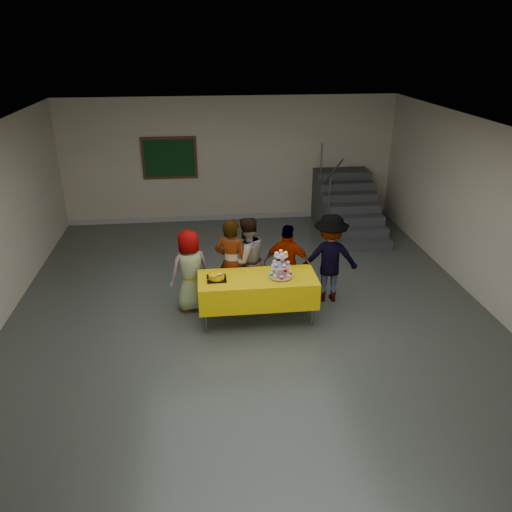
{
  "coord_description": "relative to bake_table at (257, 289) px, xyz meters",
  "views": [
    {
      "loc": [
        -0.75,
        -6.92,
        4.28
      ],
      "look_at": [
        0.08,
        0.28,
        1.05
      ],
      "focal_mm": 35.0,
      "sensor_mm": 36.0,
      "label": 1
    }
  ],
  "objects": [
    {
      "name": "room_shell",
      "position": [
        -0.08,
        -0.07,
        1.57
      ],
      "size": [
        10.0,
        10.04,
        3.02
      ],
      "color": "#4C514C",
      "rests_on": "ground"
    },
    {
      "name": "bake_table",
      "position": [
        0.0,
        0.0,
        0.0
      ],
      "size": [
        1.88,
        0.78,
        0.77
      ],
      "color": "#595960",
      "rests_on": "ground"
    },
    {
      "name": "cupcake_stand",
      "position": [
        0.36,
        -0.03,
        0.38
      ],
      "size": [
        0.38,
        0.38,
        0.44
      ],
      "color": "silver",
      "rests_on": "bake_table"
    },
    {
      "name": "bear_cake",
      "position": [
        -0.64,
        0.01,
        0.27
      ],
      "size": [
        0.32,
        0.36,
        0.12
      ],
      "color": "black",
      "rests_on": "bake_table"
    },
    {
      "name": "schoolchild_a",
      "position": [
        -1.07,
        0.52,
        0.14
      ],
      "size": [
        0.8,
        0.69,
        1.4
      ],
      "primitive_type": "imported",
      "rotation": [
        0.0,
        0.0,
        3.56
      ],
      "color": "slate",
      "rests_on": "ground"
    },
    {
      "name": "schoolchild_b",
      "position": [
        -0.38,
        0.54,
        0.22
      ],
      "size": [
        0.67,
        0.57,
        1.56
      ],
      "primitive_type": "imported",
      "rotation": [
        0.0,
        0.0,
        2.74
      ],
      "color": "slate",
      "rests_on": "ground"
    },
    {
      "name": "schoolchild_c",
      "position": [
        -0.11,
        0.69,
        0.21
      ],
      "size": [
        0.91,
        0.83,
        1.53
      ],
      "primitive_type": "imported",
      "rotation": [
        0.0,
        0.0,
        3.55
      ],
      "color": "slate",
      "rests_on": "ground"
    },
    {
      "name": "schoolchild_d",
      "position": [
        0.58,
        0.54,
        0.15
      ],
      "size": [
        0.9,
        0.63,
        1.42
      ],
      "primitive_type": "imported",
      "rotation": [
        0.0,
        0.0,
        2.76
      ],
      "color": "slate",
      "rests_on": "ground"
    },
    {
      "name": "schoolchild_e",
      "position": [
        1.31,
        0.56,
        0.23
      ],
      "size": [
        1.07,
        0.69,
        1.57
      ],
      "primitive_type": "imported",
      "rotation": [
        0.0,
        0.0,
        3.03
      ],
      "color": "slate",
      "rests_on": "ground"
    },
    {
      "name": "staircase",
      "position": [
        2.62,
        4.04,
        -0.07
      ],
      "size": [
        1.3,
        2.4,
        2.04
      ],
      "color": "#424447",
      "rests_on": "ground"
    },
    {
      "name": "noticeboard",
      "position": [
        -1.53,
        4.88,
        1.04
      ],
      "size": [
        1.3,
        0.05,
        1.0
      ],
      "color": "#472B16",
      "rests_on": "ground"
    }
  ]
}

